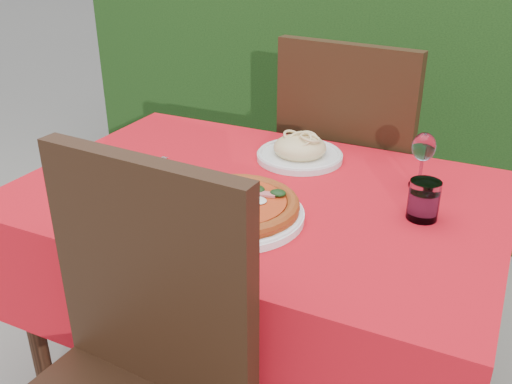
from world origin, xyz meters
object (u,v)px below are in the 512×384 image
at_px(wine_glass, 424,149).
at_px(pasta_plate, 300,151).
at_px(fork, 143,168).
at_px(chair_far, 353,165).
at_px(pizza_plate, 235,208).
at_px(water_glass, 423,202).

bearing_deg(wine_glass, pasta_plate, 174.48).
xyz_separation_m(pasta_plate, fork, (-0.38, -0.26, -0.02)).
distance_m(chair_far, pizza_plate, 0.79).
height_order(pizza_plate, water_glass, water_glass).
bearing_deg(fork, pizza_plate, -14.07).
bearing_deg(pasta_plate, chair_far, 79.52).
bearing_deg(fork, wine_glass, 24.78).
xyz_separation_m(chair_far, wine_glass, (0.29, -0.39, 0.25)).
bearing_deg(pizza_plate, water_glass, 26.17).
bearing_deg(pizza_plate, fork, 158.27).
xyz_separation_m(pizza_plate, pasta_plate, (0.00, 0.41, -0.00)).
relative_size(pasta_plate, water_glass, 2.63).
bearing_deg(chair_far, pasta_plate, 85.05).
height_order(pasta_plate, fork, pasta_plate).
bearing_deg(pizza_plate, wine_glass, 46.44).
bearing_deg(pasta_plate, wine_glass, -5.52).
height_order(chair_far, fork, chair_far).
height_order(pizza_plate, wine_glass, wine_glass).
xyz_separation_m(water_glass, wine_glass, (-0.04, 0.18, 0.06)).
distance_m(wine_glass, fork, 0.78).
xyz_separation_m(pizza_plate, wine_glass, (0.36, 0.38, 0.08)).
bearing_deg(fork, chair_far, 62.05).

